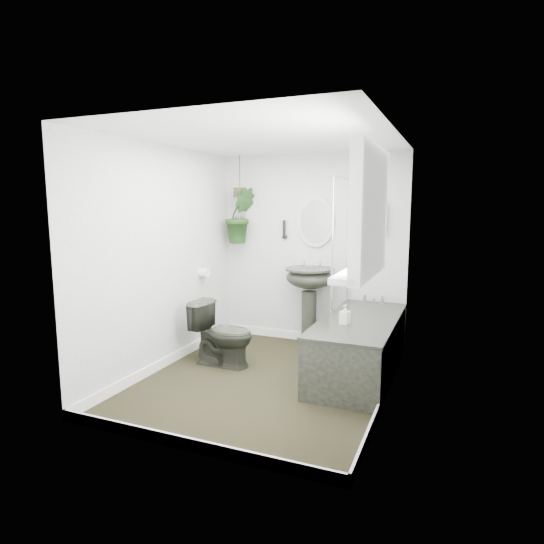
% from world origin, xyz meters
% --- Properties ---
extents(floor, '(2.30, 2.80, 0.02)m').
position_xyz_m(floor, '(0.00, 0.00, -0.01)').
color(floor, '#2B2717').
rests_on(floor, ground).
extents(ceiling, '(2.30, 2.80, 0.02)m').
position_xyz_m(ceiling, '(0.00, 0.00, 2.31)').
color(ceiling, white).
rests_on(ceiling, ground).
extents(wall_back, '(2.30, 0.02, 2.30)m').
position_xyz_m(wall_back, '(0.00, 1.41, 1.15)').
color(wall_back, silver).
rests_on(wall_back, ground).
extents(wall_front, '(2.30, 0.02, 2.30)m').
position_xyz_m(wall_front, '(0.00, -1.41, 1.15)').
color(wall_front, silver).
rests_on(wall_front, ground).
extents(wall_left, '(0.02, 2.80, 2.30)m').
position_xyz_m(wall_left, '(-1.16, 0.00, 1.15)').
color(wall_left, silver).
rests_on(wall_left, ground).
extents(wall_right, '(0.02, 2.80, 2.30)m').
position_xyz_m(wall_right, '(1.16, 0.00, 1.15)').
color(wall_right, silver).
rests_on(wall_right, ground).
extents(skirting, '(2.30, 2.80, 0.10)m').
position_xyz_m(skirting, '(0.00, 0.00, 0.05)').
color(skirting, white).
rests_on(skirting, floor).
extents(bathtub, '(0.72, 1.72, 0.58)m').
position_xyz_m(bathtub, '(0.80, 0.50, 0.29)').
color(bathtub, '#262A22').
rests_on(bathtub, floor).
extents(bath_screen, '(0.04, 0.72, 1.40)m').
position_xyz_m(bath_screen, '(0.47, 0.99, 1.28)').
color(bath_screen, silver).
rests_on(bath_screen, bathtub).
extents(shower_box, '(0.20, 0.10, 0.35)m').
position_xyz_m(shower_box, '(0.80, 1.34, 1.55)').
color(shower_box, white).
rests_on(shower_box, wall_back).
extents(oval_mirror, '(0.46, 0.03, 0.62)m').
position_xyz_m(oval_mirror, '(0.06, 1.37, 1.50)').
color(oval_mirror, beige).
rests_on(oval_mirror, wall_back).
extents(wall_sconce, '(0.04, 0.04, 0.22)m').
position_xyz_m(wall_sconce, '(-0.34, 1.36, 1.40)').
color(wall_sconce, black).
rests_on(wall_sconce, wall_back).
extents(toilet_roll_holder, '(0.11, 0.11, 0.11)m').
position_xyz_m(toilet_roll_holder, '(-1.10, 0.70, 0.90)').
color(toilet_roll_holder, white).
rests_on(toilet_roll_holder, wall_left).
extents(window_recess, '(0.08, 1.00, 0.90)m').
position_xyz_m(window_recess, '(1.09, -0.70, 1.65)').
color(window_recess, white).
rests_on(window_recess, wall_right).
extents(window_sill, '(0.18, 1.00, 0.04)m').
position_xyz_m(window_sill, '(1.02, -0.70, 1.23)').
color(window_sill, white).
rests_on(window_sill, wall_right).
extents(window_blinds, '(0.01, 0.86, 0.76)m').
position_xyz_m(window_blinds, '(1.04, -0.70, 1.65)').
color(window_blinds, white).
rests_on(window_blinds, wall_right).
extents(toilet, '(0.68, 0.40, 0.68)m').
position_xyz_m(toilet, '(-0.60, 0.23, 0.34)').
color(toilet, '#262A22').
rests_on(toilet, floor).
extents(pedestal_sink, '(0.64, 0.57, 0.97)m').
position_xyz_m(pedestal_sink, '(0.06, 1.15, 0.49)').
color(pedestal_sink, '#262A22').
rests_on(pedestal_sink, floor).
extents(sill_plant, '(0.22, 0.20, 0.22)m').
position_xyz_m(sill_plant, '(1.00, -0.47, 1.36)').
color(sill_plant, black).
rests_on(sill_plant, window_sill).
extents(hanging_plant, '(0.49, 0.47, 0.69)m').
position_xyz_m(hanging_plant, '(-0.89, 1.25, 1.56)').
color(hanging_plant, black).
rests_on(hanging_plant, ceiling).
extents(soap_bottle, '(0.10, 0.10, 0.18)m').
position_xyz_m(soap_bottle, '(0.71, 0.23, 0.67)').
color(soap_bottle, '#37282B').
rests_on(soap_bottle, bathtub).
extents(hanging_pot, '(0.16, 0.16, 0.12)m').
position_xyz_m(hanging_pot, '(-0.89, 1.25, 1.85)').
color(hanging_pot, '#413126').
rests_on(hanging_pot, ceiling).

